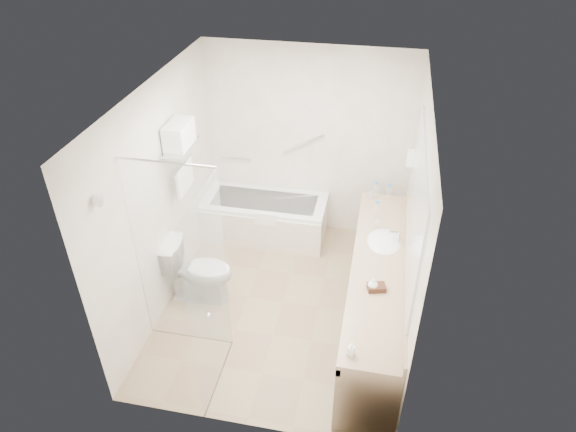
% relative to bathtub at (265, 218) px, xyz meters
% --- Properties ---
extents(floor, '(3.20, 3.20, 0.00)m').
position_rel_bathtub_xyz_m(floor, '(0.50, -1.24, -0.28)').
color(floor, '#99845E').
rests_on(floor, ground).
extents(ceiling, '(2.60, 3.20, 0.10)m').
position_rel_bathtub_xyz_m(ceiling, '(0.50, -1.24, 2.22)').
color(ceiling, silver).
rests_on(ceiling, wall_back).
extents(wall_back, '(2.60, 0.10, 2.50)m').
position_rel_bathtub_xyz_m(wall_back, '(0.50, 0.36, 0.97)').
color(wall_back, silver).
rests_on(wall_back, ground).
extents(wall_front, '(2.60, 0.10, 2.50)m').
position_rel_bathtub_xyz_m(wall_front, '(0.50, -2.84, 0.97)').
color(wall_front, silver).
rests_on(wall_front, ground).
extents(wall_left, '(0.10, 3.20, 2.50)m').
position_rel_bathtub_xyz_m(wall_left, '(-0.80, -1.24, 0.97)').
color(wall_left, silver).
rests_on(wall_left, ground).
extents(wall_right, '(0.10, 3.20, 2.50)m').
position_rel_bathtub_xyz_m(wall_right, '(1.80, -1.24, 0.97)').
color(wall_right, silver).
rests_on(wall_right, ground).
extents(bathtub, '(1.60, 0.73, 0.59)m').
position_rel_bathtub_xyz_m(bathtub, '(0.00, 0.00, 0.00)').
color(bathtub, white).
rests_on(bathtub, floor).
extents(grab_bar_short, '(0.40, 0.03, 0.03)m').
position_rel_bathtub_xyz_m(grab_bar_short, '(-0.45, 0.32, 0.67)').
color(grab_bar_short, silver).
rests_on(grab_bar_short, wall_back).
extents(grab_bar_long, '(0.53, 0.03, 0.33)m').
position_rel_bathtub_xyz_m(grab_bar_long, '(0.45, 0.32, 0.97)').
color(grab_bar_long, silver).
rests_on(grab_bar_long, wall_back).
extents(shower_enclosure, '(0.96, 0.91, 2.11)m').
position_rel_bathtub_xyz_m(shower_enclosure, '(-0.13, -2.16, 0.79)').
color(shower_enclosure, silver).
rests_on(shower_enclosure, floor).
extents(towel_shelf, '(0.24, 0.55, 0.81)m').
position_rel_bathtub_xyz_m(towel_shelf, '(-0.67, -0.89, 1.48)').
color(towel_shelf, silver).
rests_on(towel_shelf, wall_left).
extents(vanity_counter, '(0.55, 2.70, 0.95)m').
position_rel_bathtub_xyz_m(vanity_counter, '(1.52, -1.39, 0.36)').
color(vanity_counter, tan).
rests_on(vanity_counter, floor).
extents(sink, '(0.40, 0.52, 0.14)m').
position_rel_bathtub_xyz_m(sink, '(1.55, -0.99, 0.54)').
color(sink, white).
rests_on(sink, vanity_counter).
extents(faucet, '(0.03, 0.03, 0.14)m').
position_rel_bathtub_xyz_m(faucet, '(1.70, -0.99, 0.65)').
color(faucet, silver).
rests_on(faucet, vanity_counter).
extents(mirror, '(0.02, 2.00, 1.20)m').
position_rel_bathtub_xyz_m(mirror, '(1.79, -1.39, 1.27)').
color(mirror, silver).
rests_on(mirror, wall_right).
extents(hairdryer_unit, '(0.08, 0.10, 0.18)m').
position_rel_bathtub_xyz_m(hairdryer_unit, '(1.75, -0.19, 1.17)').
color(hairdryer_unit, white).
rests_on(hairdryer_unit, wall_right).
extents(toilet, '(0.79, 0.47, 0.76)m').
position_rel_bathtub_xyz_m(toilet, '(-0.45, -1.32, 0.10)').
color(toilet, white).
rests_on(toilet, floor).
extents(amenity_basket, '(0.19, 0.15, 0.06)m').
position_rel_bathtub_xyz_m(amenity_basket, '(1.51, -1.77, 0.60)').
color(amenity_basket, '#482819').
rests_on(amenity_basket, vanity_counter).
extents(soap_bottle_a, '(0.09, 0.13, 0.06)m').
position_rel_bathtub_xyz_m(soap_bottle_a, '(1.35, -2.59, 0.60)').
color(soap_bottle_a, white).
rests_on(soap_bottle_a, vanity_counter).
extents(soap_bottle_b, '(0.14, 0.16, 0.10)m').
position_rel_bathtub_xyz_m(soap_bottle_b, '(1.48, -1.77, 0.63)').
color(soap_bottle_b, white).
rests_on(soap_bottle_b, vanity_counter).
extents(water_bottle_left, '(0.07, 0.07, 0.22)m').
position_rel_bathtub_xyz_m(water_bottle_left, '(1.44, -0.56, 0.68)').
color(water_bottle_left, silver).
rests_on(water_bottle_left, vanity_counter).
extents(water_bottle_mid, '(0.07, 0.07, 0.22)m').
position_rel_bathtub_xyz_m(water_bottle_mid, '(1.41, -0.14, 0.68)').
color(water_bottle_mid, silver).
rests_on(water_bottle_mid, vanity_counter).
extents(water_bottle_right, '(0.07, 0.07, 0.21)m').
position_rel_bathtub_xyz_m(water_bottle_right, '(1.56, -0.14, 0.67)').
color(water_bottle_right, silver).
rests_on(water_bottle_right, vanity_counter).
extents(drinking_glass_near, '(0.08, 0.08, 0.10)m').
position_rel_bathtub_xyz_m(drinking_glass_near, '(1.35, -0.17, 0.62)').
color(drinking_glass_near, silver).
rests_on(drinking_glass_near, vanity_counter).
extents(drinking_glass_far, '(0.09, 0.09, 0.10)m').
position_rel_bathtub_xyz_m(drinking_glass_far, '(1.46, -0.76, 0.62)').
color(drinking_glass_far, silver).
rests_on(drinking_glass_far, vanity_counter).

